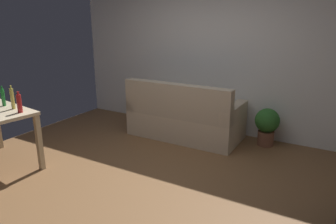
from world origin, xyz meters
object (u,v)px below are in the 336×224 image
Objects in this scene: couch at (184,119)px; bottle_squat at (12,98)px; bottle_green at (3,97)px; bottle_red at (19,103)px; potted_plant at (267,124)px.

bottle_squat is (-1.39, -1.96, 0.59)m from couch.
bottle_green is 0.45m from bottle_red.
couch is at bearing 54.76° from bottle_squat.
potted_plant is 2.18× the size of bottle_green.
couch is 3.06× the size of potted_plant.
couch is 6.80× the size of bottle_red.
bottle_squat reaches higher than couch.
bottle_red is (0.21, -0.06, -0.02)m from bottle_squat.
couch is 6.69× the size of bottle_green.
couch is 2.47m from bottle_squat.
bottle_red is at bearing -135.79° from potted_plant.
bottle_squat is (-2.61, -2.27, 0.56)m from potted_plant.
bottle_green is at bearing 169.08° from bottle_red.
bottle_red is at bearing -10.92° from bottle_green.
bottle_green is at bearing 50.11° from couch.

